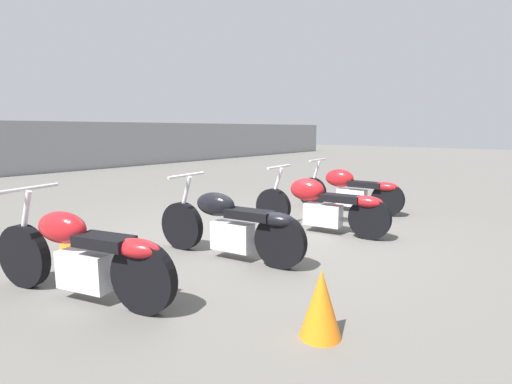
{
  "coord_description": "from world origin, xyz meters",
  "views": [
    {
      "loc": [
        -4.25,
        -3.38,
        1.52
      ],
      "look_at": [
        0.0,
        0.05,
        0.65
      ],
      "focal_mm": 28.0,
      "sensor_mm": 36.0,
      "label": 1
    }
  ],
  "objects_px": {
    "motorcycle_slot_0": "(82,255)",
    "motorcycle_slot_1": "(231,225)",
    "motorcycle_slot_3": "(350,189)",
    "traffic_cone_far": "(321,303)",
    "motorcycle_slot_2": "(321,204)",
    "traffic_cone_near": "(71,234)"
  },
  "relations": [
    {
      "from": "motorcycle_slot_2",
      "to": "traffic_cone_near",
      "type": "bearing_deg",
      "value": 138.01
    },
    {
      "from": "motorcycle_slot_0",
      "to": "motorcycle_slot_1",
      "type": "xyz_separation_m",
      "value": [
        1.68,
        -0.25,
        -0.01
      ]
    },
    {
      "from": "motorcycle_slot_0",
      "to": "traffic_cone_near",
      "type": "relative_size",
      "value": 4.72
    },
    {
      "from": "motorcycle_slot_1",
      "to": "traffic_cone_near",
      "type": "bearing_deg",
      "value": 111.72
    },
    {
      "from": "motorcycle_slot_3",
      "to": "motorcycle_slot_2",
      "type": "bearing_deg",
      "value": -172.22
    },
    {
      "from": "motorcycle_slot_1",
      "to": "traffic_cone_far",
      "type": "distance_m",
      "value": 1.96
    },
    {
      "from": "traffic_cone_near",
      "to": "motorcycle_slot_2",
      "type": "bearing_deg",
      "value": -35.71
    },
    {
      "from": "motorcycle_slot_0",
      "to": "traffic_cone_near",
      "type": "distance_m",
      "value": 1.69
    },
    {
      "from": "motorcycle_slot_0",
      "to": "motorcycle_slot_2",
      "type": "distance_m",
      "value": 3.44
    },
    {
      "from": "motorcycle_slot_2",
      "to": "traffic_cone_far",
      "type": "distance_m",
      "value": 3.07
    },
    {
      "from": "motorcycle_slot_0",
      "to": "traffic_cone_far",
      "type": "distance_m",
      "value": 2.12
    },
    {
      "from": "motorcycle_slot_0",
      "to": "motorcycle_slot_2",
      "type": "relative_size",
      "value": 0.94
    },
    {
      "from": "motorcycle_slot_3",
      "to": "traffic_cone_far",
      "type": "distance_m",
      "value": 4.73
    },
    {
      "from": "motorcycle_slot_0",
      "to": "motorcycle_slot_2",
      "type": "xyz_separation_m",
      "value": [
        3.41,
        -0.44,
        0.0
      ]
    },
    {
      "from": "motorcycle_slot_2",
      "to": "traffic_cone_far",
      "type": "xyz_separation_m",
      "value": [
        -2.66,
        -1.53,
        -0.16
      ]
    },
    {
      "from": "motorcycle_slot_3",
      "to": "traffic_cone_near",
      "type": "xyz_separation_m",
      "value": [
        -4.45,
        1.64,
        -0.2
      ]
    },
    {
      "from": "motorcycle_slot_0",
      "to": "motorcycle_slot_3",
      "type": "relative_size",
      "value": 0.97
    },
    {
      "from": "motorcycle_slot_3",
      "to": "traffic_cone_near",
      "type": "bearing_deg",
      "value": 155.97
    },
    {
      "from": "motorcycle_slot_1",
      "to": "motorcycle_slot_2",
      "type": "relative_size",
      "value": 0.94
    },
    {
      "from": "motorcycle_slot_1",
      "to": "traffic_cone_near",
      "type": "relative_size",
      "value": 4.72
    },
    {
      "from": "motorcycle_slot_1",
      "to": "traffic_cone_far",
      "type": "xyz_separation_m",
      "value": [
        -0.92,
        -1.73,
        -0.15
      ]
    },
    {
      "from": "motorcycle_slot_0",
      "to": "motorcycle_slot_3",
      "type": "bearing_deg",
      "value": -16.44
    }
  ]
}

